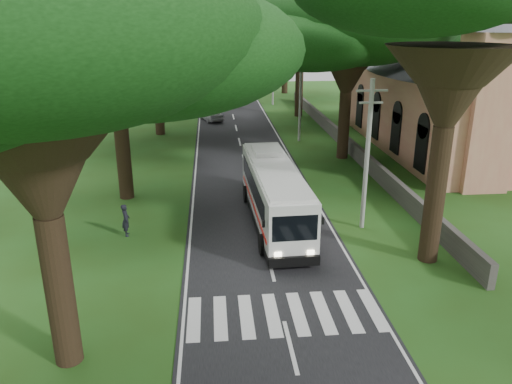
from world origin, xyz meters
TOP-DOWN VIEW (x-y plane):
  - ground at (0.00, 0.00)m, footprint 140.00×140.00m
  - road at (0.00, 25.00)m, footprint 8.00×120.00m
  - crosswalk at (0.00, -2.00)m, footprint 8.00×3.00m
  - property_wall at (9.00, 24.00)m, footprint 0.35×50.00m
  - church at (17.86, 21.55)m, footprint 14.00×24.00m
  - pole_near at (5.50, 6.00)m, footprint 1.60×0.24m
  - pole_mid at (5.50, 26.00)m, footprint 1.60×0.24m
  - pole_far at (5.50, 46.00)m, footprint 1.60×0.24m
  - tree_l_near at (-7.50, -4.00)m, footprint 13.14×13.14m
  - tree_l_mida at (-8.00, 12.00)m, footprint 12.69×12.69m
  - tree_l_midb at (-7.50, 30.00)m, footprint 15.15×15.15m
  - tree_l_far at (-8.50, 48.00)m, footprint 14.78×14.78m
  - tree_r_mida at (8.00, 20.00)m, footprint 16.25×16.25m
  - tree_r_midb at (7.50, 38.00)m, footprint 13.92×13.92m
  - tree_r_far at (8.50, 56.00)m, footprint 14.07×14.07m
  - coach_bus at (0.80, 7.08)m, footprint 2.96×11.28m
  - distant_car_a at (-2.50, 36.16)m, footprint 2.91×4.58m
  - distant_car_b at (-3.00, 47.82)m, footprint 2.57×4.13m
  - pedestrian at (-7.12, 6.09)m, footprint 0.52×0.69m

SIDE VIEW (x-z plane):
  - ground at x=0.00m, z-range 0.00..0.00m
  - crosswalk at x=0.00m, z-range -0.01..0.01m
  - road at x=0.00m, z-range -0.01..0.03m
  - property_wall at x=9.00m, z-range 0.00..1.20m
  - distant_car_b at x=-3.00m, z-range 0.03..1.32m
  - distant_car_a at x=-2.50m, z-range 0.03..1.48m
  - pedestrian at x=-7.12m, z-range 0.00..1.73m
  - coach_bus at x=0.80m, z-range 0.13..3.43m
  - pole_near at x=5.50m, z-range 0.18..8.18m
  - pole_mid at x=5.50m, z-range 0.18..8.18m
  - pole_far at x=5.50m, z-range 0.18..8.18m
  - church at x=17.86m, z-range -0.89..10.71m
  - tree_l_near at x=-7.50m, z-range 3.75..17.11m
  - tree_l_mida at x=-8.00m, z-range 3.85..17.25m
  - tree_r_mida at x=8.00m, z-range 3.54..17.64m
  - tree_l_midb at x=-7.50m, z-range 3.72..17.76m
  - tree_l_far at x=-8.50m, z-range 4.05..18.64m
  - tree_r_midb at x=7.50m, z-range 4.14..18.59m
  - tree_r_far at x=8.50m, z-range 4.88..20.96m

